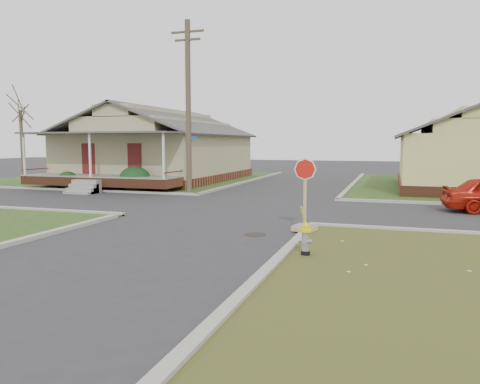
% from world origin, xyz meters
% --- Properties ---
extents(ground, '(120.00, 120.00, 0.00)m').
position_xyz_m(ground, '(0.00, 0.00, 0.00)').
color(ground, '#2D2D30').
rests_on(ground, ground).
extents(verge_far_left, '(19.00, 19.00, 0.05)m').
position_xyz_m(verge_far_left, '(-13.00, 18.00, 0.03)').
color(verge_far_left, '#264418').
rests_on(verge_far_left, ground).
extents(curbs, '(80.00, 40.00, 0.12)m').
position_xyz_m(curbs, '(0.00, 5.00, 0.00)').
color(curbs, '#A09D91').
rests_on(curbs, ground).
extents(manhole, '(0.64, 0.64, 0.01)m').
position_xyz_m(manhole, '(2.20, -0.50, 0.01)').
color(manhole, black).
rests_on(manhole, ground).
extents(corner_house, '(10.10, 15.50, 5.30)m').
position_xyz_m(corner_house, '(-10.00, 16.68, 2.28)').
color(corner_house, brown).
rests_on(corner_house, ground).
extents(side_house_yellow, '(7.60, 11.60, 4.70)m').
position_xyz_m(side_house_yellow, '(10.00, 16.50, 2.19)').
color(side_house_yellow, brown).
rests_on(side_house_yellow, ground).
extents(utility_pole, '(1.80, 0.28, 9.00)m').
position_xyz_m(utility_pole, '(-4.20, 8.90, 4.66)').
color(utility_pole, '#423726').
rests_on(utility_pole, ground).
extents(tree_far_left, '(0.22, 0.22, 4.90)m').
position_xyz_m(tree_far_left, '(-18.00, 12.00, 2.50)').
color(tree_far_left, '#423726').
rests_on(tree_far_left, verge_far_left).
extents(fire_hydrant, '(0.29, 0.29, 0.79)m').
position_xyz_m(fire_hydrant, '(4.12, -2.74, 0.48)').
color(fire_hydrant, black).
rests_on(fire_hydrant, ground).
extents(stop_sign, '(0.63, 0.62, 2.23)m').
position_xyz_m(stop_sign, '(3.53, 0.35, 0.53)').
color(stop_sign, tan).
rests_on(stop_sign, ground).
extents(hedge_left, '(1.37, 1.12, 1.04)m').
position_xyz_m(hedge_left, '(-12.05, 9.06, 0.57)').
color(hedge_left, '#14371A').
rests_on(hedge_left, verge_far_left).
extents(hedge_right, '(1.65, 1.35, 1.26)m').
position_xyz_m(hedge_right, '(-7.84, 9.54, 0.68)').
color(hedge_right, '#14371A').
rests_on(hedge_right, verge_far_left).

